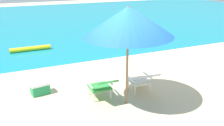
% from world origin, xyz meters
% --- Properties ---
extents(ground_plane, '(40.00, 40.00, 0.00)m').
position_xyz_m(ground_plane, '(0.00, 4.00, 0.00)').
color(ground_plane, '#CCB78E').
extents(ocean_band, '(40.00, 18.00, 0.01)m').
position_xyz_m(ocean_band, '(0.00, 11.96, 0.00)').
color(ocean_band, teal).
rests_on(ocean_band, ground_plane).
extents(swim_buoy, '(1.60, 0.18, 0.18)m').
position_xyz_m(swim_buoy, '(-1.64, 5.12, 0.10)').
color(swim_buoy, yellow).
rests_on(swim_buoy, ocean_band).
extents(lounge_chair_left, '(0.56, 0.88, 0.68)m').
position_xyz_m(lounge_chair_left, '(-0.49, 0.08, 0.40)').
color(lounge_chair_left, '#338E3D').
rests_on(lounge_chair_left, ground_plane).
extents(lounge_chair_right, '(0.57, 0.89, 0.68)m').
position_xyz_m(lounge_chair_right, '(0.61, -0.01, 0.40)').
color(lounge_chair_right, silver).
rests_on(lounge_chair_right, ground_plane).
extents(beach_umbrella_center, '(2.85, 2.85, 2.35)m').
position_xyz_m(beach_umbrella_center, '(-0.00, -0.30, 2.00)').
color(beach_umbrella_center, olive).
rests_on(beach_umbrella_center, ground_plane).
extents(cooler_box, '(0.51, 0.39, 0.32)m').
position_xyz_m(cooler_box, '(-1.85, 1.04, 0.16)').
color(cooler_box, '#1E844C').
rests_on(cooler_box, ground_plane).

